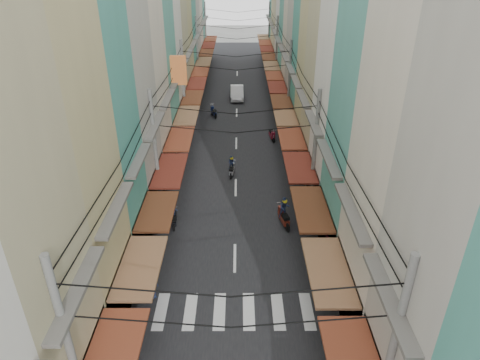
{
  "coord_description": "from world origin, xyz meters",
  "views": [
    {
      "loc": [
        0.24,
        -20.93,
        15.29
      ],
      "look_at": [
        0.31,
        3.9,
        1.78
      ],
      "focal_mm": 32.0,
      "sensor_mm": 36.0,
      "label": 1
    }
  ],
  "objects_px": {
    "traffic_sign": "(351,257)",
    "white_car": "(237,98)",
    "bicycle": "(344,224)",
    "market_umbrella": "(340,227)"
  },
  "relations": [
    {
      "from": "bicycle",
      "to": "traffic_sign",
      "type": "bearing_deg",
      "value": -177.2
    },
    {
      "from": "bicycle",
      "to": "market_umbrella",
      "type": "bearing_deg",
      "value": 174.66
    },
    {
      "from": "market_umbrella",
      "to": "white_car",
      "type": "bearing_deg",
      "value": 101.26
    },
    {
      "from": "white_car",
      "to": "traffic_sign",
      "type": "bearing_deg",
      "value": -80.78
    },
    {
      "from": "market_umbrella",
      "to": "bicycle",
      "type": "bearing_deg",
      "value": 70.14
    },
    {
      "from": "traffic_sign",
      "to": "white_car",
      "type": "bearing_deg",
      "value": 100.12
    },
    {
      "from": "bicycle",
      "to": "market_umbrella",
      "type": "xyz_separation_m",
      "value": [
        -1.12,
        -3.11,
        2.0
      ]
    },
    {
      "from": "white_car",
      "to": "traffic_sign",
      "type": "distance_m",
      "value": 32.08
    },
    {
      "from": "market_umbrella",
      "to": "traffic_sign",
      "type": "bearing_deg",
      "value": -92.0
    },
    {
      "from": "white_car",
      "to": "bicycle",
      "type": "bearing_deg",
      "value": -75.95
    }
  ]
}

